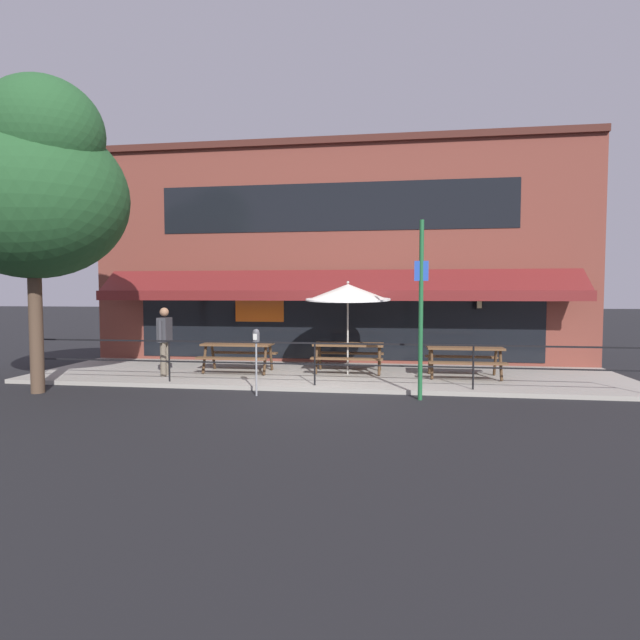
# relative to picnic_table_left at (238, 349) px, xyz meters

# --- Properties ---
(ground_plane) EXTENTS (120.00, 120.00, 0.00)m
(ground_plane) POSITION_rel_picnic_table_left_xyz_m (2.26, -1.84, -0.71)
(ground_plane) COLOR black
(patio_deck) EXTENTS (15.00, 4.00, 0.10)m
(patio_deck) POSITION_rel_picnic_table_left_xyz_m (2.26, 0.16, -0.66)
(patio_deck) COLOR #9E998E
(patio_deck) RESTS_ON ground
(restaurant_building) EXTENTS (15.00, 1.60, 6.72)m
(restaurant_building) POSITION_rel_picnic_table_left_xyz_m (2.26, 2.39, 2.63)
(restaurant_building) COLOR brown
(restaurant_building) RESTS_ON ground
(patio_railing) EXTENTS (13.84, 0.04, 0.97)m
(patio_railing) POSITION_rel_picnic_table_left_xyz_m (2.26, -1.54, 0.09)
(patio_railing) COLOR black
(patio_railing) RESTS_ON patio_deck
(picnic_table_left) EXTENTS (1.80, 1.42, 0.76)m
(picnic_table_left) POSITION_rel_picnic_table_left_xyz_m (0.00, 0.00, 0.00)
(picnic_table_left) COLOR brown
(picnic_table_left) RESTS_ON patio_deck
(picnic_table_centre) EXTENTS (1.80, 1.42, 0.76)m
(picnic_table_centre) POSITION_rel_picnic_table_left_xyz_m (2.87, 0.32, 0.00)
(picnic_table_centre) COLOR brown
(picnic_table_centre) RESTS_ON patio_deck
(picnic_table_right) EXTENTS (1.80, 1.42, 0.76)m
(picnic_table_right) POSITION_rel_picnic_table_left_xyz_m (5.73, -0.02, 0.00)
(picnic_table_right) COLOR brown
(picnic_table_right) RESTS_ON patio_deck
(patio_umbrella_centre) EXTENTS (2.14, 2.14, 2.38)m
(patio_umbrella_centre) POSITION_rel_picnic_table_left_xyz_m (2.87, 0.06, 1.47)
(patio_umbrella_centre) COLOR #B7B2A8
(patio_umbrella_centre) RESTS_ON patio_deck
(pedestrian_walking) EXTENTS (0.24, 0.62, 1.71)m
(pedestrian_walking) POSITION_rel_picnic_table_left_xyz_m (-1.65, -0.79, 0.35)
(pedestrian_walking) COLOR #665B4C
(pedestrian_walking) RESTS_ON patio_deck
(parking_meter_near) EXTENTS (0.15, 0.16, 1.42)m
(parking_meter_near) POSITION_rel_picnic_table_left_xyz_m (1.14, -2.38, 0.44)
(parking_meter_near) COLOR gray
(parking_meter_near) RESTS_ON ground
(street_sign_pole) EXTENTS (0.28, 0.09, 3.64)m
(street_sign_pole) POSITION_rel_picnic_table_left_xyz_m (4.55, -2.29, 1.17)
(street_sign_pole) COLOR #1E6033
(street_sign_pole) RESTS_ON ground
(street_tree_curbside) EXTENTS (4.04, 3.64, 6.53)m
(street_tree_curbside) POSITION_rel_picnic_table_left_xyz_m (-3.55, -2.81, 3.72)
(street_tree_curbside) COLOR brown
(street_tree_curbside) RESTS_ON ground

